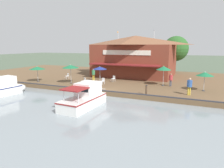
% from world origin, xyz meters
% --- Properties ---
extents(ground_plane, '(220.00, 220.00, 0.00)m').
position_xyz_m(ground_plane, '(0.00, 0.00, 0.00)').
color(ground_plane, '#4C5B47').
extents(quay_deck, '(22.00, 56.00, 0.60)m').
position_xyz_m(quay_deck, '(-11.00, 0.00, 0.30)').
color(quay_deck, brown).
rests_on(quay_deck, ground).
extents(quay_edge_fender, '(0.20, 50.40, 0.10)m').
position_xyz_m(quay_edge_fender, '(-0.10, 0.00, 0.65)').
color(quay_edge_fender, '#2D2D33').
rests_on(quay_edge_fender, quay_deck).
extents(waterfront_restaurant, '(11.43, 13.20, 7.65)m').
position_xyz_m(waterfront_restaurant, '(-13.38, 0.02, 4.01)').
color(waterfront_restaurant, brown).
rests_on(waterfront_restaurant, quay_deck).
extents(patio_umbrella_mid_patio_right, '(1.79, 1.79, 2.50)m').
position_xyz_m(patio_umbrella_mid_patio_right, '(-2.61, -1.21, 2.88)').
color(patio_umbrella_mid_patio_right, '#B7B7B7').
rests_on(patio_umbrella_mid_patio_right, quay_deck).
extents(patio_umbrella_back_row, '(2.30, 2.30, 2.56)m').
position_xyz_m(patio_umbrella_back_row, '(-2.58, -5.64, 2.91)').
color(patio_umbrella_back_row, '#B7B7B7').
rests_on(patio_umbrella_back_row, quay_deck).
extents(patio_umbrella_near_quay_edge, '(1.88, 1.88, 2.20)m').
position_xyz_m(patio_umbrella_near_quay_edge, '(-4.70, 10.91, 2.54)').
color(patio_umbrella_near_quay_edge, '#B7B7B7').
rests_on(patio_umbrella_near_quay_edge, quay_deck).
extents(patio_umbrella_mid_patio_left, '(1.89, 1.89, 2.54)m').
position_xyz_m(patio_umbrella_mid_patio_left, '(-5.96, 6.16, 2.86)').
color(patio_umbrella_mid_patio_left, '#B7B7B7').
rests_on(patio_umbrella_mid_patio_left, quay_deck).
extents(patio_umbrella_far_corner, '(2.20, 2.20, 2.19)m').
position_xyz_m(patio_umbrella_far_corner, '(-1.74, -10.74, 2.56)').
color(patio_umbrella_far_corner, '#B7B7B7').
rests_on(patio_umbrella_far_corner, quay_deck).
extents(cafe_chair_under_first_umbrella, '(0.60, 0.60, 0.85)m').
position_xyz_m(cafe_chair_under_first_umbrella, '(-2.85, -3.75, 1.08)').
color(cafe_chair_under_first_umbrella, white).
rests_on(cafe_chair_under_first_umbrella, quay_deck).
extents(cafe_chair_back_row_seat, '(0.52, 0.52, 0.85)m').
position_xyz_m(cafe_chair_back_row_seat, '(-3.60, -1.33, 1.08)').
color(cafe_chair_back_row_seat, white).
rests_on(cafe_chair_back_row_seat, quay_deck).
extents(cafe_chair_beside_entrance, '(0.59, 0.59, 0.85)m').
position_xyz_m(cafe_chair_beside_entrance, '(-5.46, -8.38, 1.08)').
color(cafe_chair_beside_entrance, white).
rests_on(cafe_chair_beside_entrance, quay_deck).
extents(cafe_chair_facing_river, '(0.57, 0.57, 0.85)m').
position_xyz_m(cafe_chair_facing_river, '(-6.00, -0.82, 1.08)').
color(cafe_chair_facing_river, white).
rests_on(cafe_chair_facing_river, quay_deck).
extents(person_mid_patio, '(0.51, 0.51, 1.81)m').
position_xyz_m(person_mid_patio, '(-1.98, 9.49, 1.75)').
color(person_mid_patio, gold).
rests_on(person_mid_patio, quay_deck).
extents(person_at_quay_edge, '(0.46, 0.46, 1.63)m').
position_xyz_m(person_at_quay_edge, '(-5.93, 7.09, 1.61)').
color(person_at_quay_edge, '#4C4C56').
rests_on(person_at_quay_edge, quay_deck).
extents(person_near_entrance, '(0.48, 0.48, 1.71)m').
position_xyz_m(person_near_entrance, '(-5.93, -4.01, 1.67)').
color(person_near_entrance, gold).
rests_on(person_near_entrance, quay_deck).
extents(motorboat_second_along, '(5.99, 2.37, 2.20)m').
position_xyz_m(motorboat_second_along, '(4.06, 0.82, 0.88)').
color(motorboat_second_along, white).
rests_on(motorboat_second_along, river_water).
extents(mooring_post, '(0.22, 0.22, 1.03)m').
position_xyz_m(mooring_post, '(-0.35, 5.39, 1.13)').
color(mooring_post, '#473323').
rests_on(mooring_post, quay_deck).
extents(tree_behind_restaurant, '(4.83, 4.60, 6.81)m').
position_xyz_m(tree_behind_restaurant, '(-19.25, 5.79, 4.99)').
color(tree_behind_restaurant, brown).
rests_on(tree_behind_restaurant, quay_deck).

